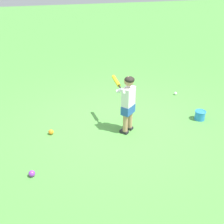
# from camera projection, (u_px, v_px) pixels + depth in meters

# --- Properties ---
(ground_plane) EXTENTS (40.00, 40.00, 0.00)m
(ground_plane) POSITION_uv_depth(u_px,v_px,m) (119.00, 124.00, 5.29)
(ground_plane) COLOR #519942
(child_batter) EXTENTS (0.78, 0.35, 1.08)m
(child_batter) POSITION_uv_depth(u_px,v_px,m) (127.00, 99.00, 4.79)
(child_batter) COLOR #232328
(child_batter) RESTS_ON ground
(play_ball_center_lawn) EXTENTS (0.09, 0.09, 0.09)m
(play_ball_center_lawn) POSITION_uv_depth(u_px,v_px,m) (51.00, 132.00, 4.96)
(play_ball_center_lawn) COLOR orange
(play_ball_center_lawn) RESTS_ON ground
(play_ball_behind_batter) EXTENTS (0.10, 0.10, 0.10)m
(play_ball_behind_batter) POSITION_uv_depth(u_px,v_px,m) (32.00, 174.00, 3.95)
(play_ball_behind_batter) COLOR purple
(play_ball_behind_batter) RESTS_ON ground
(play_ball_midfield) EXTENTS (0.07, 0.07, 0.07)m
(play_ball_midfield) POSITION_uv_depth(u_px,v_px,m) (175.00, 93.00, 6.51)
(play_ball_midfield) COLOR white
(play_ball_midfield) RESTS_ON ground
(toy_bucket) EXTENTS (0.22, 0.22, 0.19)m
(toy_bucket) POSITION_uv_depth(u_px,v_px,m) (200.00, 115.00, 5.42)
(toy_bucket) COLOR #2884DB
(toy_bucket) RESTS_ON ground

